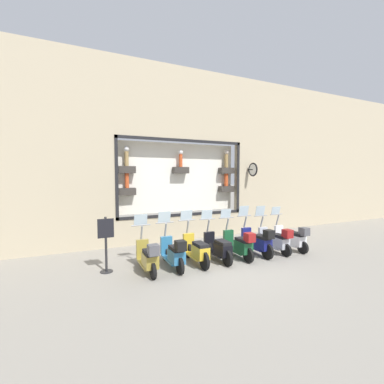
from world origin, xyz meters
The scene contains 11 objects.
ground_plane centered at (0.00, 0.00, 0.00)m, with size 120.00×120.00×0.00m, color gray.
building_facade centered at (3.60, 0.00, 3.73)m, with size 1.24×36.00×7.34m.
scooter_white_0 centered at (0.34, -3.13, 0.46)m, with size 1.79×0.61×1.54m.
scooter_silver_1 centered at (0.35, -2.34, 0.46)m, with size 1.79×0.61×1.61m.
scooter_navy_2 centered at (0.36, -1.56, 0.48)m, with size 1.81×0.60×1.65m.
scooter_green_3 centered at (0.35, -0.78, 0.47)m, with size 1.80×0.60×1.56m.
scooter_black_4 centered at (0.42, 0.01, 0.43)m, with size 1.80×0.61×1.58m.
scooter_yellow_5 centered at (0.42, 0.79, 0.44)m, with size 1.81×0.60×1.61m.
scooter_teal_6 centered at (0.35, 1.57, 0.47)m, with size 1.80×0.60×1.61m.
scooter_olive_7 centered at (0.35, 2.36, 0.46)m, with size 1.79×0.61×1.57m.
shop_sign_post centered at (0.89, 3.45, 0.86)m, with size 0.36×0.45×1.61m.
Camera 1 is at (-6.74, 4.17, 2.78)m, focal length 24.00 mm.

